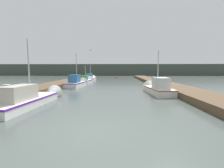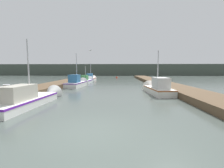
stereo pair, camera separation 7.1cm
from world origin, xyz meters
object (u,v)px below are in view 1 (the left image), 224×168
object	(u,v)px
fishing_boat_4	(91,78)
seagull_lead	(90,50)
fishing_boat_2	(77,83)
fishing_boat_0	(33,98)
mooring_piling_1	(74,80)
mooring_piling_0	(7,96)
channel_buoy	(116,78)
fishing_boat_3	(86,80)
fishing_boat_1	(157,88)

from	to	relation	value
fishing_boat_4	seagull_lead	world-z (taller)	seagull_lead
fishing_boat_2	seagull_lead	xyz separation A→B (m)	(1.62, 0.50, 4.13)
fishing_boat_0	mooring_piling_1	bearing A→B (deg)	97.69
mooring_piling_0	seagull_lead	world-z (taller)	seagull_lead
fishing_boat_2	fishing_boat_0	bearing A→B (deg)	-85.70
fishing_boat_0	mooring_piling_0	world-z (taller)	fishing_boat_0
mooring_piling_0	channel_buoy	bearing A→B (deg)	78.14
channel_buoy	mooring_piling_0	bearing A→B (deg)	-101.86
mooring_piling_1	seagull_lead	world-z (taller)	seagull_lead
fishing_boat_2	mooring_piling_1	distance (m)	3.04
fishing_boat_3	seagull_lead	size ratio (longest dim) A/B	9.62
mooring_piling_1	fishing_boat_0	bearing A→B (deg)	-85.53
mooring_piling_0	seagull_lead	bearing A→B (deg)	76.23
mooring_piling_0	channel_buoy	world-z (taller)	mooring_piling_0
fishing_boat_1	seagull_lead	world-z (taller)	seagull_lead
fishing_boat_4	channel_buoy	distance (m)	8.97
fishing_boat_2	fishing_boat_3	size ratio (longest dim) A/B	1.01
fishing_boat_3	mooring_piling_0	size ratio (longest dim) A/B	3.54
mooring_piling_1	seagull_lead	xyz separation A→B (m)	(2.77, -2.30, 3.91)
fishing_boat_3	mooring_piling_0	bearing A→B (deg)	-89.75
fishing_boat_0	channel_buoy	size ratio (longest dim) A/B	6.13
fishing_boat_2	fishing_boat_3	world-z (taller)	fishing_boat_2
fishing_boat_0	fishing_boat_2	distance (m)	9.78
fishing_boat_2	seagull_lead	bearing A→B (deg)	22.57
fishing_boat_1	fishing_boat_4	world-z (taller)	fishing_boat_1
fishing_boat_2	mooring_piling_1	bearing A→B (deg)	117.67
fishing_boat_0	mooring_piling_0	distance (m)	1.31
fishing_boat_0	mooring_piling_1	world-z (taller)	fishing_boat_0
fishing_boat_2	fishing_boat_4	size ratio (longest dim) A/B	0.90
fishing_boat_1	fishing_boat_4	distance (m)	18.07
mooring_piling_1	channel_buoy	bearing A→B (deg)	68.30
fishing_boat_0	fishing_boat_1	distance (m)	10.03
fishing_boat_1	fishing_boat_3	world-z (taller)	fishing_boat_1
fishing_boat_3	mooring_piling_0	world-z (taller)	fishing_boat_3
mooring_piling_1	fishing_boat_1	bearing A→B (deg)	-38.82
seagull_lead	fishing_boat_2	bearing A→B (deg)	66.68
seagull_lead	fishing_boat_0	bearing A→B (deg)	129.53
seagull_lead	mooring_piling_1	bearing A→B (deg)	9.71
mooring_piling_0	seagull_lead	distance (m)	12.14
mooring_piling_0	fishing_boat_0	bearing A→B (deg)	42.91
fishing_boat_3	fishing_boat_4	world-z (taller)	fishing_boat_4
mooring_piling_0	fishing_boat_3	bearing A→B (deg)	86.13
mooring_piling_1	channel_buoy	xyz separation A→B (m)	(6.07, 15.26, -0.55)
fishing_boat_1	mooring_piling_1	xyz separation A→B (m)	(-9.87, 7.94, 0.22)
fishing_boat_4	mooring_piling_0	bearing A→B (deg)	-91.05
fishing_boat_1	mooring_piling_1	distance (m)	12.67
fishing_boat_0	mooring_piling_1	distance (m)	12.62
fishing_boat_0	fishing_boat_3	xyz separation A→B (m)	(0.16, 15.39, -0.06)
fishing_boat_3	channel_buoy	bearing A→B (deg)	72.52
fishing_boat_1	fishing_boat_3	xyz separation A→B (m)	(-8.73, 10.75, -0.12)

